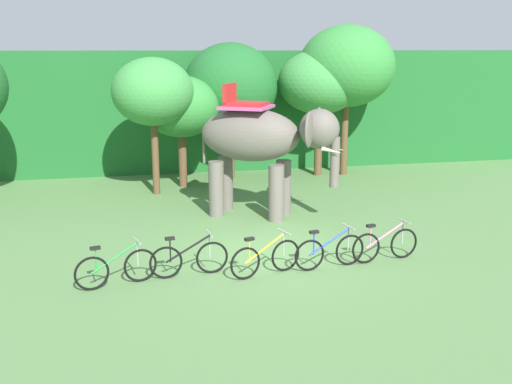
{
  "coord_description": "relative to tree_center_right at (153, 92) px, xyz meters",
  "views": [
    {
      "loc": [
        -3.22,
        -12.97,
        4.75
      ],
      "look_at": [
        -0.21,
        1.0,
        1.3
      ],
      "focal_mm": 41.97,
      "sensor_mm": 36.0,
      "label": 1
    }
  ],
  "objects": [
    {
      "name": "tree_center_right",
      "position": [
        0.0,
        0.0,
        0.0
      ],
      "size": [
        2.63,
        2.63,
        4.48
      ],
      "color": "brown",
      "rests_on": "ground"
    },
    {
      "name": "bike_green",
      "position": [
        -1.22,
        -7.89,
        -2.98
      ],
      "size": [
        1.66,
        0.62,
        0.92
      ],
      "color": "black",
      "rests_on": "ground"
    },
    {
      "name": "bike_yellow",
      "position": [
        1.9,
        -7.95,
        -2.98
      ],
      "size": [
        1.64,
        0.67,
        0.92
      ],
      "color": "black",
      "rests_on": "ground"
    },
    {
      "name": "elephant",
      "position": [
        2.83,
        -3.35,
        -1.16
      ],
      "size": [
        4.07,
        3.19,
        3.78
      ],
      "color": "#665E56",
      "rests_on": "ground"
    },
    {
      "name": "tree_far_left",
      "position": [
        0.97,
        0.89,
        -0.58
      ],
      "size": [
        2.61,
        2.61,
        3.85
      ],
      "color": "brown",
      "rests_on": "ground"
    },
    {
      "name": "ground_plane",
      "position": [
        2.37,
        -6.73,
        -3.36
      ],
      "size": [
        80.0,
        80.0,
        0.0
      ],
      "primitive_type": "plane",
      "color": "#567F47"
    },
    {
      "name": "foliage_hedge",
      "position": [
        2.37,
        6.15,
        -1.04
      ],
      "size": [
        36.0,
        6.0,
        4.64
      ],
      "primitive_type": "cube",
      "color": "#1E6028",
      "rests_on": "ground"
    },
    {
      "name": "tree_left",
      "position": [
        2.88,
        1.98,
        0.01
      ],
      "size": [
        3.4,
        3.4,
        4.96
      ],
      "color": "brown",
      "rests_on": "ground"
    },
    {
      "name": "tree_far_right",
      "position": [
        6.21,
        1.78,
        0.14
      ],
      "size": [
        3.11,
        3.11,
        4.71
      ],
      "color": "brown",
      "rests_on": "ground"
    },
    {
      "name": "bike_blue",
      "position": [
        3.38,
        -7.82,
        -2.98
      ],
      "size": [
        1.7,
        0.52,
        0.92
      ],
      "color": "black",
      "rests_on": "ground"
    },
    {
      "name": "bike_black",
      "position": [
        0.29,
        -7.64,
        -2.98
      ],
      "size": [
        1.71,
        0.52,
        0.92
      ],
      "color": "black",
      "rests_on": "ground"
    },
    {
      "name": "tree_right",
      "position": [
        7.2,
        1.68,
        0.72
      ],
      "size": [
        3.55,
        3.55,
        5.6
      ],
      "color": "brown",
      "rests_on": "ground"
    },
    {
      "name": "bike_pink",
      "position": [
        4.77,
        -7.65,
        -2.98
      ],
      "size": [
        1.7,
        0.52,
        0.92
      ],
      "color": "black",
      "rests_on": "ground"
    }
  ]
}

